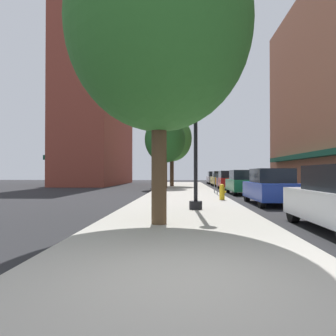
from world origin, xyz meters
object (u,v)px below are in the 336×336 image
at_px(tree_near, 165,140).
at_px(car_red, 228,180).
at_px(fire_hydrant, 222,192).
at_px(car_silver, 214,178).
at_px(parking_meter_far, 214,181).
at_px(car_green, 243,183).
at_px(tree_mid, 159,25).
at_px(lamppost, 196,126).
at_px(parking_meter_near, 217,181).
at_px(car_blue, 271,187).
at_px(car_yellow, 220,179).
at_px(tree_far, 172,139).

relative_size(tree_near, car_red, 1.49).
distance_m(fire_hydrant, car_silver, 27.13).
xyz_separation_m(parking_meter_far, car_green, (1.95, 0.37, -0.14)).
bearing_deg(car_silver, car_green, -90.44).
bearing_deg(fire_hydrant, tree_mid, -108.02).
xyz_separation_m(lamppost, car_red, (3.56, 17.69, -2.39)).
height_order(fire_hydrant, parking_meter_near, parking_meter_near).
xyz_separation_m(lamppost, parking_meter_near, (1.61, 8.18, -2.25)).
bearing_deg(tree_near, car_blue, -67.60).
bearing_deg(car_green, parking_meter_far, -168.12).
bearing_deg(fire_hydrant, tree_near, 105.85).
relative_size(tree_near, car_yellow, 1.49).
xyz_separation_m(tree_mid, car_red, (4.65, 21.23, -4.56)).
distance_m(lamppost, tree_mid, 4.29).
relative_size(lamppost, tree_mid, 0.73).
relative_size(tree_mid, car_yellow, 1.88).
relative_size(fire_hydrant, tree_mid, 0.10).
height_order(tree_far, car_green, tree_far).
xyz_separation_m(parking_meter_far, tree_far, (-3.31, 11.56, 4.06)).
distance_m(parking_meter_far, tree_far, 12.69).
relative_size(parking_meter_near, tree_near, 0.20).
relative_size(car_yellow, car_silver, 1.00).
distance_m(tree_near, tree_mid, 20.56).
xyz_separation_m(parking_meter_near, tree_near, (-3.75, 8.80, 3.48)).
height_order(fire_hydrant, car_red, car_red).
bearing_deg(car_green, tree_near, 132.08).
relative_size(fire_hydrant, car_silver, 0.18).
xyz_separation_m(tree_far, car_green, (5.26, -11.19, -4.21)).
relative_size(lamppost, tree_near, 0.92).
xyz_separation_m(lamppost, car_silver, (3.56, 31.36, -2.39)).
xyz_separation_m(tree_near, car_blue, (5.70, -13.83, -3.62)).
height_order(tree_mid, tree_far, tree_mid).
height_order(lamppost, car_red, lamppost).
height_order(fire_hydrant, car_silver, car_silver).
distance_m(parking_meter_near, car_green, 2.96).
xyz_separation_m(tree_far, car_yellow, (5.26, 2.65, -4.21)).
distance_m(lamppost, car_silver, 31.65).
relative_size(parking_meter_far, car_yellow, 0.30).
height_order(car_blue, car_silver, same).
bearing_deg(tree_near, car_silver, 68.38).
xyz_separation_m(parking_meter_near, tree_mid, (-2.70, -11.72, 4.42)).
distance_m(fire_hydrant, tree_mid, 9.57).
height_order(parking_meter_far, tree_mid, tree_mid).
bearing_deg(car_yellow, tree_near, -130.22).
distance_m(tree_near, car_yellow, 9.92).
bearing_deg(car_green, car_silver, 91.16).
distance_m(parking_meter_near, tree_mid, 12.81).
height_order(fire_hydrant, tree_far, tree_far).
xyz_separation_m(tree_far, car_blue, (5.26, -18.44, -4.21)).
bearing_deg(parking_meter_far, tree_near, 118.37).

